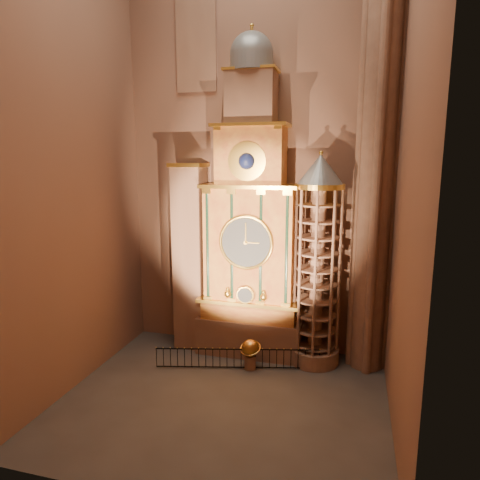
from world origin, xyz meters
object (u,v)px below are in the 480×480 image
(portrait_tower, at_px, (190,257))
(astronomical_clock, at_px, (251,232))
(iron_railing, at_px, (238,359))
(stair_turret, at_px, (317,263))
(celestial_globe, at_px, (250,351))

(portrait_tower, bearing_deg, astronomical_clock, -0.29)
(iron_railing, bearing_deg, astronomical_clock, 86.19)
(astronomical_clock, height_order, stair_turret, astronomical_clock)
(astronomical_clock, distance_m, iron_railing, 6.47)
(celestial_globe, relative_size, iron_railing, 0.19)
(astronomical_clock, bearing_deg, portrait_tower, 179.71)
(celestial_globe, xyz_separation_m, iron_railing, (-0.60, -0.20, -0.37))
(portrait_tower, height_order, iron_railing, portrait_tower)
(astronomical_clock, xyz_separation_m, celestial_globe, (0.46, -1.89, -5.75))
(stair_turret, xyz_separation_m, iron_railing, (-3.64, -1.82, -4.71))
(portrait_tower, bearing_deg, iron_railing, -32.78)
(portrait_tower, xyz_separation_m, celestial_globe, (3.86, -1.90, -4.23))
(portrait_tower, height_order, celestial_globe, portrait_tower)
(astronomical_clock, xyz_separation_m, stair_turret, (3.50, -0.26, -1.41))
(astronomical_clock, relative_size, portrait_tower, 1.64)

